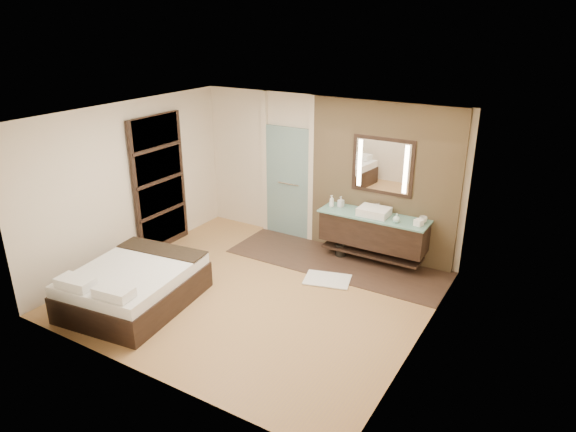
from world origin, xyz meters
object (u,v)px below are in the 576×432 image
Objects in this scene: waste_bin at (341,250)px; bed at (134,286)px; mirror_unit at (383,166)px; vanity at (373,231)px.

bed is at bearing -122.20° from waste_bin.
mirror_unit reaches higher than bed.
vanity is 3.94m from bed.
mirror_unit is 4.34m from bed.
waste_bin is at bearing -172.97° from vanity.
bed is 3.56m from waste_bin.
waste_bin is at bearing 50.68° from bed.
mirror_unit is 0.52× the size of bed.
mirror_unit is (0.00, 0.24, 1.07)m from vanity.
waste_bin is at bearing -150.94° from mirror_unit.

